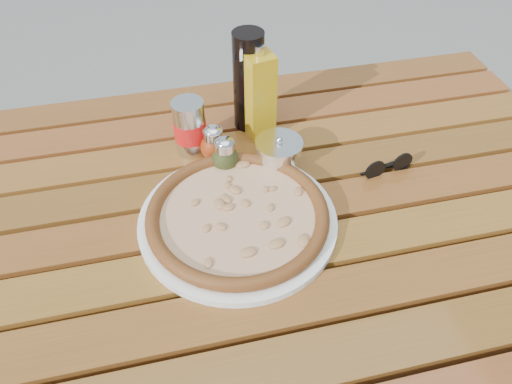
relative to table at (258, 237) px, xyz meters
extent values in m
cube|color=#38210C|center=(-0.64, 0.39, -0.32)|extent=(0.06, 0.06, 0.70)
cube|color=#35190C|center=(0.64, 0.39, -0.32)|extent=(0.06, 0.06, 0.70)
cube|color=#3A1C0D|center=(0.00, 0.00, 0.03)|extent=(1.36, 0.86, 0.04)
cube|color=#4F2C0E|center=(0.00, -0.30, 0.06)|extent=(1.40, 0.09, 0.03)
cube|color=#542C0E|center=(0.00, -0.20, 0.06)|extent=(1.40, 0.09, 0.03)
cube|color=#5D3610|center=(0.00, -0.10, 0.06)|extent=(1.40, 0.09, 0.03)
cube|color=#552A0F|center=(0.00, 0.00, 0.06)|extent=(1.40, 0.09, 0.03)
cube|color=#4F2B0D|center=(0.00, 0.10, 0.06)|extent=(1.40, 0.09, 0.03)
cube|color=#5B3110|center=(0.00, 0.20, 0.06)|extent=(1.40, 0.09, 0.03)
cube|color=#5A290F|center=(0.00, 0.30, 0.06)|extent=(1.40, 0.09, 0.03)
cube|color=#52280E|center=(0.00, 0.41, 0.06)|extent=(1.40, 0.09, 0.03)
cylinder|color=white|center=(-0.04, -0.02, 0.08)|extent=(0.37, 0.37, 0.01)
cylinder|color=beige|center=(-0.04, -0.02, 0.09)|extent=(0.33, 0.33, 0.01)
torus|color=black|center=(-0.04, -0.02, 0.10)|extent=(0.35, 0.35, 0.03)
ellipsoid|color=#AB3B13|center=(-0.05, 0.17, 0.11)|extent=(0.07, 0.07, 0.06)
cylinder|color=silver|center=(-0.05, 0.17, 0.14)|extent=(0.05, 0.05, 0.02)
ellipsoid|color=white|center=(-0.05, 0.17, 0.15)|extent=(0.05, 0.05, 0.02)
ellipsoid|color=#3C441B|center=(-0.04, 0.13, 0.11)|extent=(0.06, 0.06, 0.06)
cylinder|color=silver|center=(-0.04, 0.13, 0.14)|extent=(0.04, 0.04, 0.02)
ellipsoid|color=silver|center=(-0.04, 0.13, 0.15)|extent=(0.04, 0.04, 0.02)
cylinder|color=black|center=(0.04, 0.27, 0.19)|extent=(0.07, 0.07, 0.22)
cylinder|color=silver|center=(-0.10, 0.21, 0.14)|extent=(0.08, 0.08, 0.12)
cylinder|color=red|center=(-0.10, 0.21, 0.13)|extent=(0.08, 0.08, 0.04)
cube|color=gold|center=(0.06, 0.23, 0.17)|extent=(0.07, 0.07, 0.19)
cylinder|color=silver|center=(0.06, 0.23, 0.28)|extent=(0.02, 0.02, 0.02)
cylinder|color=white|center=(0.07, 0.12, 0.10)|extent=(0.11, 0.11, 0.05)
cylinder|color=white|center=(0.07, 0.12, 0.13)|extent=(0.12, 0.12, 0.01)
sphere|color=silver|center=(0.07, 0.12, 0.14)|extent=(0.02, 0.02, 0.01)
cylinder|color=black|center=(0.25, 0.04, 0.09)|extent=(0.04, 0.01, 0.04)
cylinder|color=black|center=(0.31, 0.05, 0.09)|extent=(0.04, 0.01, 0.04)
cube|color=black|center=(0.28, 0.04, 0.10)|extent=(0.02, 0.01, 0.00)
cube|color=black|center=(0.27, 0.05, 0.08)|extent=(0.09, 0.02, 0.00)
cube|color=black|center=(0.29, 0.06, 0.08)|extent=(0.09, 0.02, 0.00)
camera|label=1|loc=(-0.15, -0.62, 0.76)|focal=35.00mm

